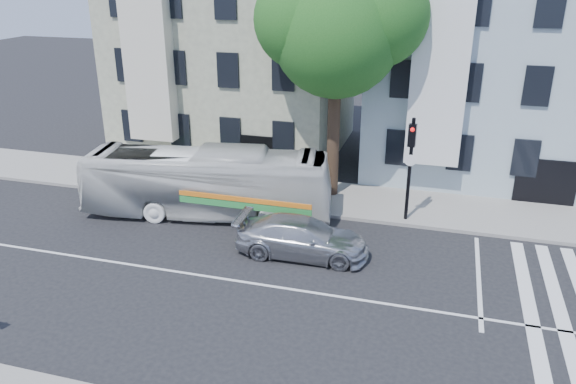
% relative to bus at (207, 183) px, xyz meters
% --- Properties ---
extents(ground, '(120.00, 120.00, 0.00)m').
position_rel_bus_xyz_m(ground, '(4.72, -4.95, -1.48)').
color(ground, black).
rests_on(ground, ground).
extents(sidewalk_far, '(80.00, 4.00, 0.15)m').
position_rel_bus_xyz_m(sidewalk_far, '(4.72, 3.05, -1.41)').
color(sidewalk_far, gray).
rests_on(sidewalk_far, ground).
extents(building_left, '(12.00, 10.00, 11.00)m').
position_rel_bus_xyz_m(building_left, '(-2.28, 10.05, 4.02)').
color(building_left, gray).
rests_on(building_left, ground).
extents(building_right, '(12.00, 10.00, 11.00)m').
position_rel_bus_xyz_m(building_right, '(11.72, 10.05, 4.02)').
color(building_right, '#9AADB7').
rests_on(building_right, ground).
extents(street_tree, '(7.30, 5.90, 11.10)m').
position_rel_bus_xyz_m(street_tree, '(4.78, 3.79, 6.35)').
color(street_tree, '#2D2116').
rests_on(street_tree, ground).
extents(bus, '(4.26, 10.91, 2.96)m').
position_rel_bus_xyz_m(bus, '(0.00, 0.00, 0.00)').
color(bus, silver).
rests_on(bus, ground).
extents(sedan, '(2.19, 5.03, 1.44)m').
position_rel_bus_xyz_m(sedan, '(4.86, -2.47, -0.76)').
color(sedan, '#B8B9C0').
rests_on(sedan, ground).
extents(hedge, '(8.54, 1.70, 0.70)m').
position_rel_bus_xyz_m(hedge, '(-1.83, 1.35, -0.98)').
color(hedge, '#20611F').
rests_on(hedge, sidewalk_far).
extents(traffic_signal, '(0.48, 0.54, 4.53)m').
position_rel_bus_xyz_m(traffic_signal, '(8.34, 1.46, 1.44)').
color(traffic_signal, black).
rests_on(traffic_signal, ground).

